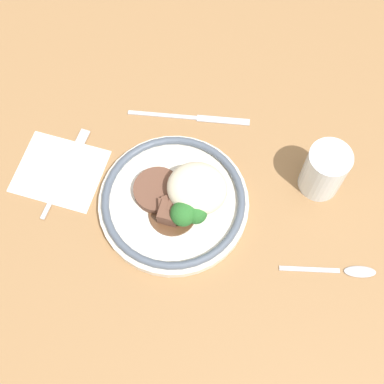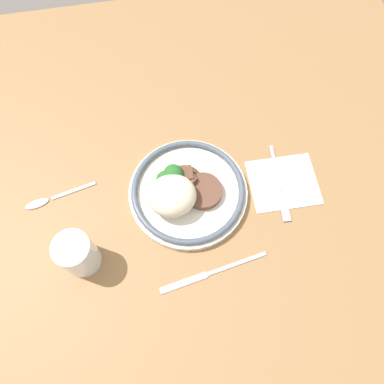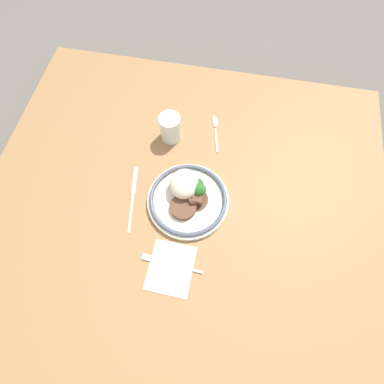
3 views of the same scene
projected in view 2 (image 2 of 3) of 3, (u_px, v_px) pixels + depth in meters
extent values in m
plane|color=#5B5651|center=(203.00, 206.00, 0.78)|extent=(8.00, 8.00, 0.00)
cube|color=olive|center=(203.00, 203.00, 0.76)|extent=(1.12, 1.18, 0.04)
cube|color=silver|center=(283.00, 182.00, 0.76)|extent=(0.14, 0.12, 0.00)
cylinder|color=silver|center=(188.00, 193.00, 0.74)|extent=(0.23, 0.23, 0.02)
torus|color=#4C5666|center=(188.00, 190.00, 0.73)|extent=(0.22, 0.22, 0.01)
ellipsoid|color=beige|center=(172.00, 197.00, 0.70)|extent=(0.09, 0.08, 0.06)
cylinder|color=brown|center=(204.00, 191.00, 0.73)|extent=(0.07, 0.07, 0.02)
cylinder|color=#51331E|center=(184.00, 182.00, 0.74)|extent=(0.07, 0.07, 0.00)
cube|color=brown|center=(188.00, 179.00, 0.73)|extent=(0.03, 0.03, 0.03)
cube|color=brown|center=(181.00, 183.00, 0.72)|extent=(0.03, 0.03, 0.03)
cube|color=brown|center=(183.00, 181.00, 0.73)|extent=(0.03, 0.03, 0.02)
cube|color=brown|center=(186.00, 183.00, 0.73)|extent=(0.04, 0.04, 0.03)
cube|color=brown|center=(185.00, 176.00, 0.73)|extent=(0.03, 0.03, 0.03)
cylinder|color=#568442|center=(166.00, 184.00, 0.73)|extent=(0.01, 0.01, 0.01)
sphere|color=#286628|center=(165.00, 180.00, 0.71)|extent=(0.03, 0.03, 0.03)
cylinder|color=#568442|center=(172.00, 184.00, 0.73)|extent=(0.01, 0.01, 0.01)
sphere|color=#286628|center=(172.00, 179.00, 0.71)|extent=(0.04, 0.04, 0.04)
cylinder|color=#568442|center=(170.00, 188.00, 0.73)|extent=(0.01, 0.01, 0.01)
sphere|color=#286628|center=(169.00, 184.00, 0.71)|extent=(0.03, 0.03, 0.03)
cylinder|color=#568442|center=(174.00, 179.00, 0.74)|extent=(0.01, 0.01, 0.02)
sphere|color=#286628|center=(173.00, 174.00, 0.72)|extent=(0.04, 0.04, 0.04)
cylinder|color=#568442|center=(173.00, 188.00, 0.73)|extent=(0.01, 0.01, 0.01)
sphere|color=#286628|center=(173.00, 184.00, 0.71)|extent=(0.03, 0.03, 0.03)
cylinder|color=#F4AD19|center=(81.00, 257.00, 0.67)|extent=(0.06, 0.06, 0.05)
cylinder|color=white|center=(78.00, 254.00, 0.65)|extent=(0.07, 0.07, 0.09)
cube|color=#B7B7BC|center=(276.00, 168.00, 0.77)|extent=(0.01, 0.10, 0.00)
cube|color=#B7B7BC|center=(284.00, 206.00, 0.73)|extent=(0.02, 0.06, 0.00)
cube|color=#B7B7BC|center=(236.00, 264.00, 0.69)|extent=(0.12, 0.03, 0.00)
cube|color=#B7B7BC|center=(184.00, 283.00, 0.68)|extent=(0.09, 0.03, 0.00)
cube|color=#B7B7BC|center=(74.00, 191.00, 0.75)|extent=(0.09, 0.03, 0.00)
ellipsoid|color=#B7B7BC|center=(37.00, 204.00, 0.74)|extent=(0.05, 0.03, 0.01)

